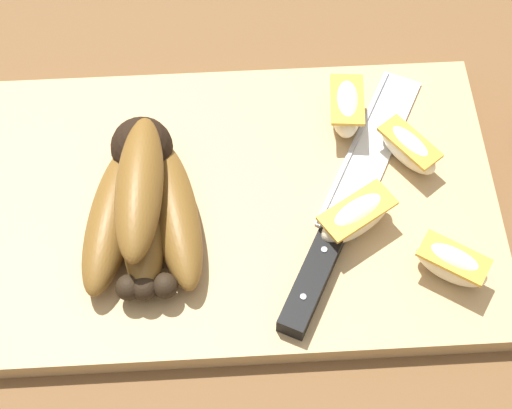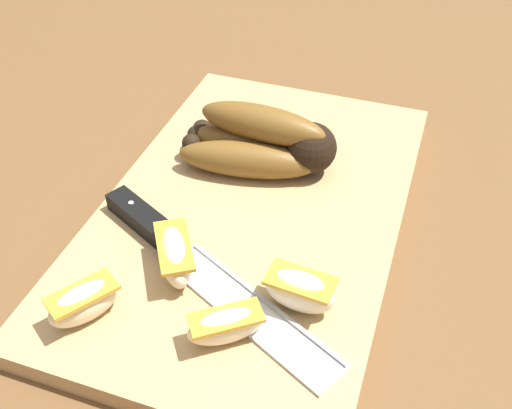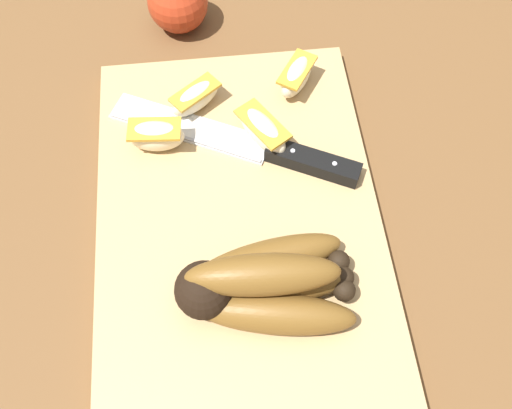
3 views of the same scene
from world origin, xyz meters
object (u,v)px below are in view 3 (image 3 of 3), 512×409
Objects in this scene: whole_apple at (178,2)px; apple_wedge_near at (156,136)px; banana_bunch at (262,284)px; apple_wedge_middle at (263,130)px; apple_wedge_extra at (297,76)px; apple_wedge_far at (196,98)px; chefs_knife at (269,150)px.

apple_wedge_near is at bearing -8.77° from whole_apple.
whole_apple is (-0.38, -0.06, -0.01)m from banana_bunch.
apple_wedge_middle is 1.15× the size of apple_wedge_extra.
banana_bunch is 1.89× the size of whole_apple.
apple_wedge_extra is (-0.02, 0.11, 0.00)m from apple_wedge_far.
banana_bunch is at bearing 9.06° from whole_apple.
apple_wedge_extra is 0.74× the size of whole_apple.
banana_bunch reaches higher than chefs_knife.
apple_wedge_far is 0.99× the size of apple_wedge_extra.
apple_wedge_extra is at bearing 164.69° from banana_bunch.
chefs_knife is at bearing 45.33° from apple_wedge_far.
chefs_knife is at bearing 21.05° from whole_apple.
apple_wedge_extra reaches higher than apple_wedge_far.
chefs_knife is 0.12m from apple_wedge_near.
apple_wedge_near reaches higher than apple_wedge_middle.
apple_wedge_far is at bearing -134.67° from chefs_knife.
apple_wedge_far is 0.15m from whole_apple.
whole_apple is (-0.22, -0.09, 0.01)m from chefs_knife.
apple_wedge_far is at bearing -128.51° from apple_wedge_middle.
banana_bunch reaches higher than apple_wedge_extra.
banana_bunch is at bearing 11.66° from apple_wedge_far.
banana_bunch is 0.38m from whole_apple.
banana_bunch is 0.23m from apple_wedge_far.
chefs_knife is 0.10m from apple_wedge_far.
whole_apple is at bearing -158.95° from chefs_knife.
whole_apple is at bearing 171.23° from apple_wedge_near.
apple_wedge_middle is at bearing 21.56° from whole_apple.
chefs_knife is 0.10m from apple_wedge_extra.
banana_bunch is 0.18m from apple_wedge_middle.
apple_wedge_middle reaches higher than apple_wedge_far.
banana_bunch is 0.62× the size of chefs_knife.
banana_bunch reaches higher than apple_wedge_middle.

